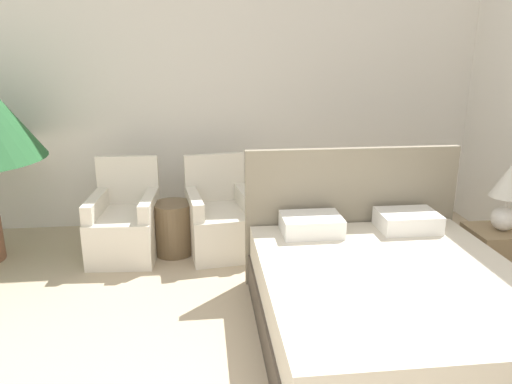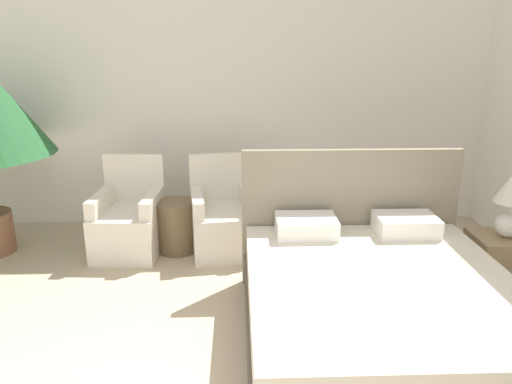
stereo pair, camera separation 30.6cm
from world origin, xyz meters
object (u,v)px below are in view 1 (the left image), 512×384
table_lamp (508,191)px  armchair_near_window_left (125,228)px  armchair_near_window_right (221,224)px  nightstand (496,257)px  bed (388,300)px  side_table (173,228)px

table_lamp → armchair_near_window_left: bearing=162.9°
armchair_near_window_right → nightstand: 2.39m
armchair_near_window_left → nightstand: size_ratio=1.83×
bed → nightstand: bed is taller
table_lamp → side_table: 2.87m
armchair_near_window_right → side_table: size_ratio=1.79×
armchair_near_window_left → side_table: armchair_near_window_left is taller
armchair_near_window_left → armchair_near_window_right: bearing=3.9°
table_lamp → bed: bearing=-151.3°
armchair_near_window_left → side_table: size_ratio=1.79×
bed → armchair_near_window_right: 1.90m
armchair_near_window_left → table_lamp: 3.28m
bed → table_lamp: (1.17, 0.64, 0.52)m
bed → nightstand: bearing=29.2°
armchair_near_window_right → armchair_near_window_left: bearing=172.5°
table_lamp → nightstand: bearing=106.0°
side_table → armchair_near_window_right: bearing=-0.2°
armchair_near_window_right → side_table: 0.44m
armchair_near_window_right → table_lamp: 2.46m
bed → side_table: bearing=133.0°
armchair_near_window_right → table_lamp: size_ratio=1.66×
bed → armchair_near_window_right: bearing=123.2°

